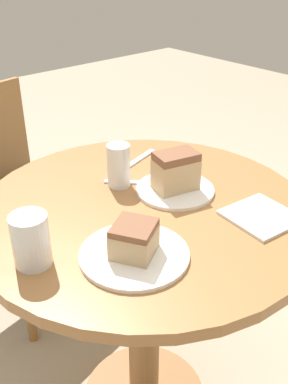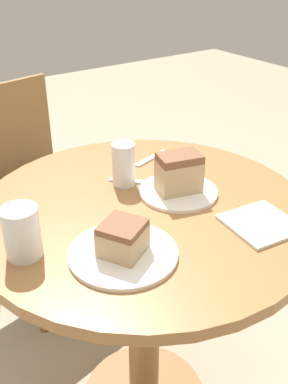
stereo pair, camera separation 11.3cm
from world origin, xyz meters
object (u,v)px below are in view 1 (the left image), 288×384
Objects in this scene: chair at (14,198)px; plate_far at (134,255)px; cake_slice_far at (134,239)px; glass_water at (31,243)px; plate_near at (175,190)px; glass_lemonade at (119,167)px; cake_slice_near at (176,171)px.

plate_far is (-0.13, -0.91, 0.31)m from chair.
cake_slice_far is 1.03× the size of glass_water.
glass_water is (-0.17, 0.12, 0.05)m from plate_far.
plate_near is 1.76× the size of glass_lemonade.
plate_near is 0.16m from glass_lemonade.
plate_near is 0.31m from plate_far.
cake_slice_near is 0.44m from glass_water.
cake_slice_near reaches higher than plate_near.
chair reaches higher than plate_near.
cake_slice_near is at bearing 28.55° from plate_far.
cake_slice_far is at bearing 0.00° from plate_far.
glass_lemonade is (0.18, 0.27, 0.01)m from cake_slice_far.
glass_lemonade is (-0.09, 0.13, -0.01)m from cake_slice_near.
cake_slice_near is 0.31m from cake_slice_far.
glass_lemonade is (-0.09, 0.13, 0.05)m from plate_near.
plate_far is 1.99× the size of cake_slice_far.
plate_far is (-0.27, -0.15, 0.00)m from plate_near.
glass_lemonade reaches higher than glass_water.
glass_lemonade is at bearing 57.08° from plate_far.
chair is 7.64× the size of glass_water.
glass_lemonade is at bearing 23.15° from glass_water.
glass_water is (-0.44, -0.02, -0.01)m from cake_slice_near.
cake_slice_far is (0.00, 0.00, 0.04)m from plate_far.
plate_far is 0.04m from cake_slice_far.
cake_slice_near is at bearing -54.66° from glass_lemonade.
glass_lemonade is at bearing 57.08° from cake_slice_far.
plate_near is 1.82× the size of glass_water.
plate_near is 0.31m from cake_slice_far.
cake_slice_far is at bearing -122.92° from glass_lemonade.
plate_near is at bearing 2.84° from glass_water.
plate_near is at bearing -90.92° from chair.
chair is 7.38× the size of glass_lemonade.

